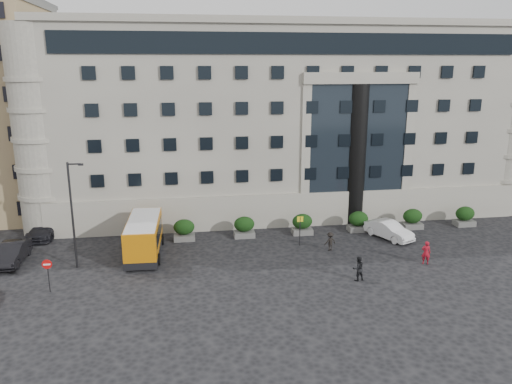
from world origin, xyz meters
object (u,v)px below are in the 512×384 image
at_px(hedge_b, 244,227).
at_px(hedge_f, 465,216).
at_px(pedestrian_b, 358,268).
at_px(bus_stop_sign, 300,226).
at_px(red_truck, 90,200).
at_px(hedge_e, 412,219).
at_px(hedge_c, 302,224).
at_px(parked_car_d, 71,214).
at_px(parked_car_c, 46,228).
at_px(no_entry_sign, 48,269).
at_px(white_taxi, 389,230).
at_px(pedestrian_a, 426,253).
at_px(minibus, 144,236).
at_px(street_lamp, 73,211).
at_px(pedestrian_c, 330,241).
at_px(hedge_a, 184,230).
at_px(parked_car_b, 12,253).
at_px(hedge_d, 358,221).

bearing_deg(hedge_b, hedge_f, 0.00).
relative_size(hedge_f, pedestrian_b, 1.04).
distance_m(bus_stop_sign, red_truck, 22.68).
xyz_separation_m(hedge_e, red_truck, (-30.17, 9.77, 0.37)).
xyz_separation_m(hedge_c, bus_stop_sign, (-0.90, -2.80, 0.80)).
relative_size(hedge_e, parked_car_d, 0.38).
height_order(hedge_b, parked_car_c, hedge_b).
bearing_deg(no_entry_sign, white_taxi, 13.93).
bearing_deg(parked_car_c, pedestrian_a, -12.87).
relative_size(hedge_e, minibus, 0.26).
height_order(bus_stop_sign, white_taxi, bus_stop_sign).
xyz_separation_m(street_lamp, pedestrian_b, (19.84, -5.35, -3.48)).
bearing_deg(pedestrian_c, hedge_c, -87.53).
distance_m(street_lamp, pedestrian_a, 26.38).
xyz_separation_m(hedge_e, no_entry_sign, (-29.80, -8.84, 0.72)).
bearing_deg(red_truck, white_taxi, -31.21).
bearing_deg(hedge_a, no_entry_sign, -135.52).
relative_size(hedge_c, white_taxi, 0.40).
relative_size(hedge_e, bus_stop_sign, 0.73).
xyz_separation_m(hedge_a, red_truck, (-9.37, 9.77, 0.37)).
bearing_deg(hedge_e, street_lamp, -170.52).
bearing_deg(parked_car_b, pedestrian_c, -1.94).
height_order(no_entry_sign, parked_car_b, no_entry_sign).
xyz_separation_m(hedge_f, red_truck, (-35.37, 9.77, 0.37)).
relative_size(red_truck, parked_car_b, 1.04).
bearing_deg(hedge_a, pedestrian_b, -40.47).
height_order(hedge_f, pedestrian_b, hedge_f).
bearing_deg(white_taxi, pedestrian_b, -150.79).
xyz_separation_m(hedge_b, bus_stop_sign, (4.30, -2.80, 0.80)).
height_order(parked_car_b, parked_car_c, parked_car_b).
bearing_deg(white_taxi, street_lamp, 160.56).
height_order(hedge_c, pedestrian_b, hedge_c).
xyz_separation_m(parked_car_d, white_taxi, (28.26, -9.34, 0.09)).
xyz_separation_m(parked_car_b, pedestrian_a, (31.00, -4.99, 0.12)).
height_order(hedge_b, no_entry_sign, no_entry_sign).
bearing_deg(parked_car_b, red_truck, 75.08).
distance_m(hedge_b, minibus, 8.90).
xyz_separation_m(parked_car_d, pedestrian_a, (28.70, -15.18, 0.24)).
distance_m(hedge_b, hedge_f, 20.80).
bearing_deg(pedestrian_a, hedge_d, -53.47).
height_order(hedge_b, hedge_f, same).
xyz_separation_m(hedge_c, pedestrian_c, (1.26, -4.30, -0.16)).
height_order(hedge_c, parked_car_d, hedge_c).
distance_m(hedge_b, pedestrian_c, 7.76).
relative_size(hedge_c, pedestrian_a, 1.02).
relative_size(hedge_a, bus_stop_sign, 0.73).
bearing_deg(hedge_f, no_entry_sign, -165.83).
relative_size(minibus, pedestrian_b, 4.00).
height_order(hedge_d, parked_car_d, hedge_d).
distance_m(hedge_b, white_taxi, 12.56).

